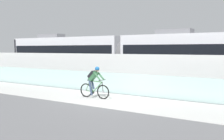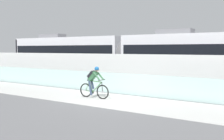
# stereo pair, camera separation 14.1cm
# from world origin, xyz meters

# --- Properties ---
(ground_plane) EXTENTS (200.00, 200.00, 0.00)m
(ground_plane) POSITION_xyz_m (0.00, 0.00, 0.00)
(ground_plane) COLOR slate
(bike_path_deck) EXTENTS (32.00, 3.20, 0.01)m
(bike_path_deck) POSITION_xyz_m (0.00, 0.00, 0.01)
(bike_path_deck) COLOR silver
(bike_path_deck) RESTS_ON ground
(glass_parapet) EXTENTS (32.00, 0.05, 1.14)m
(glass_parapet) POSITION_xyz_m (0.00, 1.85, 0.57)
(glass_parapet) COLOR silver
(glass_parapet) RESTS_ON ground
(concrete_barrier_wall) EXTENTS (32.00, 0.36, 2.16)m
(concrete_barrier_wall) POSITION_xyz_m (0.00, 3.65, 1.08)
(concrete_barrier_wall) COLOR silver
(concrete_barrier_wall) RESTS_ON ground
(tram_rail_near) EXTENTS (32.00, 0.08, 0.01)m
(tram_rail_near) POSITION_xyz_m (0.00, 6.13, 0.00)
(tram_rail_near) COLOR #595654
(tram_rail_near) RESTS_ON ground
(tram_rail_far) EXTENTS (32.00, 0.08, 0.01)m
(tram_rail_far) POSITION_xyz_m (0.00, 7.57, 0.00)
(tram_rail_far) COLOR #595654
(tram_rail_far) RESTS_ON ground
(tram) EXTENTS (22.56, 2.54, 3.81)m
(tram) POSITION_xyz_m (-2.92, 6.85, 1.89)
(tram) COLOR silver
(tram) RESTS_ON ground
(cyclist_on_bike) EXTENTS (1.77, 0.58, 1.61)m
(cyclist_on_bike) POSITION_xyz_m (-0.94, -0.00, 0.80)
(cyclist_on_bike) COLOR black
(cyclist_on_bike) RESTS_ON ground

